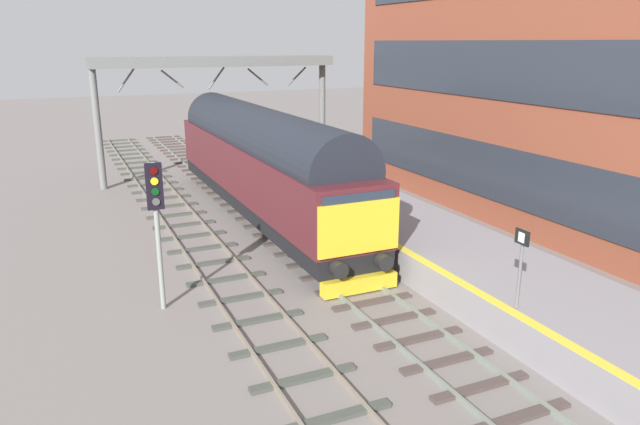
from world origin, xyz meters
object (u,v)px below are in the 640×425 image
diesel_locomotive (262,160)px  signal_post_near (157,215)px  platform_number_sign (521,257)px  waiting_passenger (324,167)px

diesel_locomotive → signal_post_near: bearing=-126.4°
platform_number_sign → diesel_locomotive: bearing=98.4°
diesel_locomotive → platform_number_sign: (1.96, -13.21, -0.15)m
diesel_locomotive → waiting_passenger: (2.81, -0.20, -0.49)m
waiting_passenger → signal_post_near: bearing=154.4°
platform_number_sign → waiting_passenger: platform_number_sign is taller
diesel_locomotive → platform_number_sign: diesel_locomotive is taller
signal_post_near → platform_number_sign: signal_post_near is taller
diesel_locomotive → waiting_passenger: bearing=-4.0°
diesel_locomotive → signal_post_near: diesel_locomotive is taller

